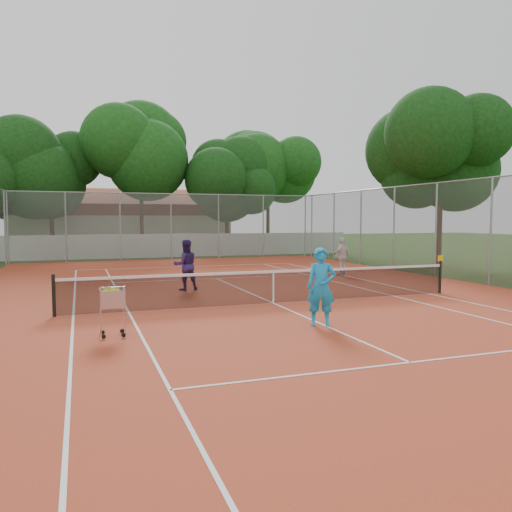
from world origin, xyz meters
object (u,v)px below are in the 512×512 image
object	(u,v)px
player_near	(321,287)
player_far_left	(186,265)
tennis_net	(273,287)
player_far_right	(342,256)
clubhouse	(121,222)
ball_hopper	(113,311)

from	to	relation	value
player_near	player_far_left	xyz separation A→B (m)	(-1.77, 6.77, -0.03)
player_near	tennis_net	bearing A→B (deg)	113.27
player_far_right	clubhouse	bearing A→B (deg)	-97.07
tennis_net	ball_hopper	size ratio (longest dim) A/B	10.90
tennis_net	player_far_left	xyz separation A→B (m)	(-1.86, 3.55, 0.38)
player_far_right	player_near	bearing A→B (deg)	33.17
clubhouse	player_far_right	distance (m)	24.46
player_far_right	player_far_left	bearing A→B (deg)	-8.24
tennis_net	player_near	distance (m)	3.25
tennis_net	player_near	world-z (taller)	player_near
clubhouse	player_far_right	bearing A→B (deg)	-72.13
clubhouse	ball_hopper	xyz separation A→B (m)	(-2.67, -31.70, -1.64)
tennis_net	player_near	xyz separation A→B (m)	(-0.09, -3.22, 0.41)
ball_hopper	player_near	bearing A→B (deg)	0.12
clubhouse	player_far_right	size ratio (longest dim) A/B	9.88
clubhouse	player_far_right	world-z (taller)	clubhouse
tennis_net	clubhouse	bearing A→B (deg)	93.95
clubhouse	player_near	distance (m)	32.30
player_far_right	ball_hopper	size ratio (longest dim) A/B	1.52
clubhouse	player_far_left	bearing A→B (deg)	-89.67
player_near	player_far_left	world-z (taller)	player_near
tennis_net	clubhouse	xyz separation A→B (m)	(-2.00, 29.00, 1.69)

